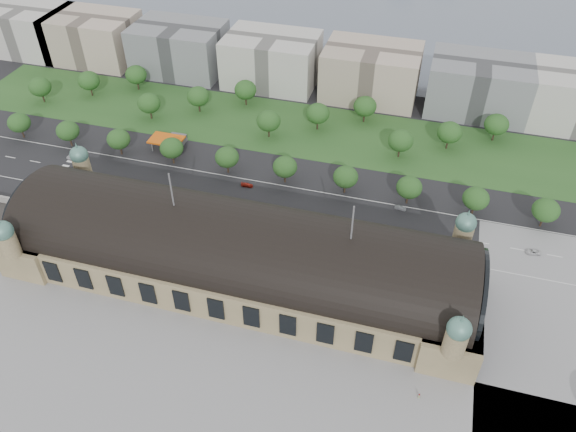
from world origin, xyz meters
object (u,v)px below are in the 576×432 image
(traffic_car_3, at_px, (247,185))
(parked_car_6, at_px, (160,208))
(parked_car_0, at_px, (76,190))
(parked_car_1, at_px, (135,201))
(bus_east, at_px, (354,237))
(parked_car_2, at_px, (143,203))
(traffic_car_5, at_px, (400,208))
(traffic_car_2, at_px, (123,193))
(petrol_station, at_px, (173,139))
(bus_west, at_px, (242,206))
(traffic_car_4, at_px, (316,230))
(parked_car_5, at_px, (188,219))
(parked_car_4, at_px, (169,215))
(parked_car_3, at_px, (173,216))
(pedestrian_0, at_px, (419,396))
(traffic_car_1, at_px, (73,158))
(bus_mid, at_px, (314,230))
(traffic_car_6, at_px, (533,252))

(traffic_car_3, relative_size, parked_car_6, 0.96)
(parked_car_0, relative_size, parked_car_1, 0.84)
(parked_car_0, xyz_separation_m, bus_east, (109.17, 2.00, 1.04))
(parked_car_2, bearing_deg, bus_east, 64.78)
(traffic_car_5, bearing_deg, traffic_car_2, 108.66)
(traffic_car_5, xyz_separation_m, parked_car_0, (-122.84, -23.57, -0.05))
(traffic_car_2, xyz_separation_m, traffic_car_3, (44.20, 17.86, -0.06))
(petrol_station, relative_size, parked_car_0, 3.55)
(petrol_station, height_order, traffic_car_2, petrol_station)
(petrol_station, xyz_separation_m, bus_west, (43.18, -33.28, -1.22))
(bus_west, relative_size, bus_east, 1.02)
(parked_car_6, bearing_deg, parked_car_1, -129.16)
(petrol_station, bearing_deg, parked_car_0, -119.46)
(traffic_car_4, relative_size, bus_east, 0.32)
(traffic_car_5, bearing_deg, parked_car_5, 118.09)
(parked_car_0, bearing_deg, parked_car_6, 63.23)
(parked_car_4, bearing_deg, traffic_car_4, 60.10)
(traffic_car_4, bearing_deg, parked_car_5, -80.19)
(petrol_station, distance_m, traffic_car_4, 81.59)
(parked_car_0, distance_m, bus_west, 66.32)
(parked_car_0, relative_size, parked_car_3, 0.93)
(traffic_car_3, xyz_separation_m, parked_car_3, (-20.06, -25.21, 0.03))
(petrol_station, bearing_deg, pedestrian_0, -39.42)
(petrol_station, distance_m, parked_car_5, 51.46)
(parked_car_5, relative_size, bus_east, 0.39)
(traffic_car_3, bearing_deg, traffic_car_1, 87.38)
(traffic_car_5, xyz_separation_m, parked_car_1, (-97.38, -23.57, -0.05))
(parked_car_0, xyz_separation_m, pedestrian_0, (137.58, -54.09, 0.20))
(bus_west, bearing_deg, parked_car_2, 104.57)
(bus_mid, height_order, pedestrian_0, bus_mid)
(parked_car_0, bearing_deg, bus_east, 66.03)
(parked_car_2, bearing_deg, parked_car_5, 52.10)
(traffic_car_1, bearing_deg, parked_car_1, -114.52)
(parked_car_4, relative_size, pedestrian_0, 2.28)
(parked_car_2, relative_size, parked_car_5, 0.99)
(parked_car_4, height_order, bus_mid, bus_mid)
(bus_east, bearing_deg, traffic_car_2, 94.49)
(parked_car_5, distance_m, pedestrian_0, 101.88)
(traffic_car_3, relative_size, traffic_car_6, 0.97)
(bus_east, bearing_deg, traffic_car_6, -74.93)
(parked_car_0, height_order, parked_car_2, parked_car_2)
(traffic_car_2, xyz_separation_m, parked_car_1, (6.57, -3.35, -0.10))
(parked_car_5, xyz_separation_m, bus_west, (17.08, 11.00, 1.06))
(traffic_car_6, distance_m, parked_car_1, 144.46)
(traffic_car_5, height_order, parked_car_0, traffic_car_5)
(parked_car_1, relative_size, parked_car_4, 1.21)
(traffic_car_1, bearing_deg, traffic_car_5, -86.46)
(parked_car_2, bearing_deg, traffic_car_6, 68.36)
(traffic_car_2, bearing_deg, parked_car_1, 65.21)
(traffic_car_3, height_order, parked_car_6, parked_car_6)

